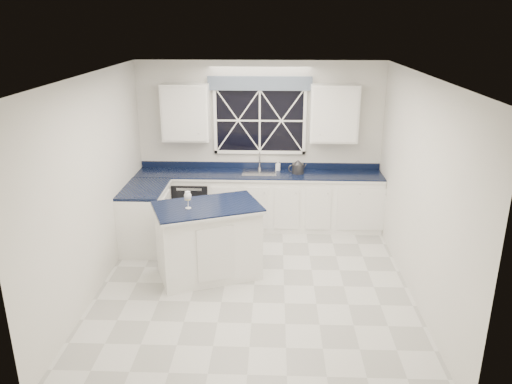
{
  "coord_description": "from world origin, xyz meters",
  "views": [
    {
      "loc": [
        0.24,
        -5.79,
        3.32
      ],
      "look_at": [
        0.01,
        0.4,
        1.16
      ],
      "focal_mm": 35.0,
      "sensor_mm": 36.0,
      "label": 1
    }
  ],
  "objects_px": {
    "dishwasher": "(193,203)",
    "faucet": "(260,160)",
    "island": "(208,240)",
    "soap_bottle": "(278,165)",
    "kettle": "(298,167)",
    "wine_glass": "(188,197)"
  },
  "relations": [
    {
      "from": "island",
      "to": "soap_bottle",
      "type": "relative_size",
      "value": 9.49
    },
    {
      "from": "dishwasher",
      "to": "wine_glass",
      "type": "bearing_deg",
      "value": -82.27
    },
    {
      "from": "dishwasher",
      "to": "soap_bottle",
      "type": "height_order",
      "value": "soap_bottle"
    },
    {
      "from": "dishwasher",
      "to": "wine_glass",
      "type": "height_order",
      "value": "wine_glass"
    },
    {
      "from": "kettle",
      "to": "dishwasher",
      "type": "bearing_deg",
      "value": 162.63
    },
    {
      "from": "faucet",
      "to": "soap_bottle",
      "type": "height_order",
      "value": "faucet"
    },
    {
      "from": "kettle",
      "to": "faucet",
      "type": "bearing_deg",
      "value": 146.09
    },
    {
      "from": "faucet",
      "to": "soap_bottle",
      "type": "relative_size",
      "value": 1.84
    },
    {
      "from": "island",
      "to": "faucet",
      "type": "bearing_deg",
      "value": 50.09
    },
    {
      "from": "faucet",
      "to": "kettle",
      "type": "relative_size",
      "value": 0.98
    },
    {
      "from": "dishwasher",
      "to": "kettle",
      "type": "bearing_deg",
      "value": 0.5
    },
    {
      "from": "faucet",
      "to": "island",
      "type": "distance_m",
      "value": 2.07
    },
    {
      "from": "faucet",
      "to": "soap_bottle",
      "type": "distance_m",
      "value": 0.32
    },
    {
      "from": "dishwasher",
      "to": "faucet",
      "type": "xyz_separation_m",
      "value": [
        1.1,
        0.19,
        0.69
      ]
    },
    {
      "from": "island",
      "to": "soap_bottle",
      "type": "height_order",
      "value": "soap_bottle"
    },
    {
      "from": "faucet",
      "to": "wine_glass",
      "type": "xyz_separation_m",
      "value": [
        -0.86,
        -1.99,
        0.07
      ]
    },
    {
      "from": "faucet",
      "to": "island",
      "type": "relative_size",
      "value": 0.19
    },
    {
      "from": "soap_bottle",
      "to": "dishwasher",
      "type": "bearing_deg",
      "value": -173.03
    },
    {
      "from": "kettle",
      "to": "soap_bottle",
      "type": "height_order",
      "value": "kettle"
    },
    {
      "from": "island",
      "to": "soap_bottle",
      "type": "bearing_deg",
      "value": 41.88
    },
    {
      "from": "kettle",
      "to": "soap_bottle",
      "type": "bearing_deg",
      "value": 135.91
    },
    {
      "from": "kettle",
      "to": "wine_glass",
      "type": "xyz_separation_m",
      "value": [
        -1.48,
        -1.81,
        0.12
      ]
    }
  ]
}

